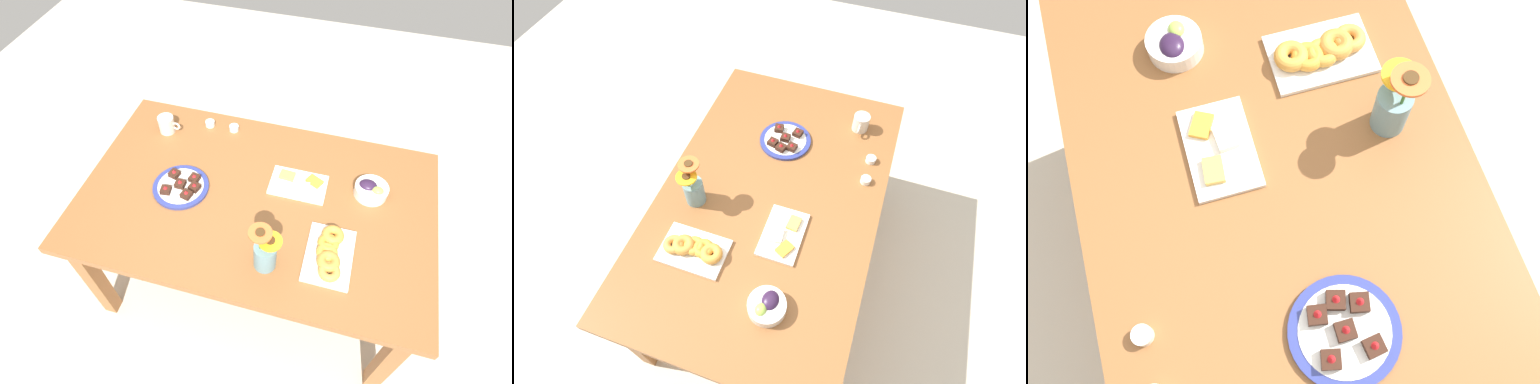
% 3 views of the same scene
% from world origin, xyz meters
% --- Properties ---
extents(ground_plane, '(6.00, 6.00, 0.00)m').
position_xyz_m(ground_plane, '(0.00, 0.00, 0.00)').
color(ground_plane, beige).
extents(dining_table, '(1.60, 1.00, 0.74)m').
position_xyz_m(dining_table, '(0.00, 0.00, 0.65)').
color(dining_table, brown).
rests_on(dining_table, ground_plane).
extents(grape_bowl, '(0.15, 0.15, 0.07)m').
position_xyz_m(grape_bowl, '(0.50, 0.16, 0.77)').
color(grape_bowl, white).
rests_on(grape_bowl, dining_table).
extents(cheese_platter, '(0.26, 0.17, 0.03)m').
position_xyz_m(cheese_platter, '(0.17, 0.12, 0.75)').
color(cheese_platter, white).
rests_on(cheese_platter, dining_table).
extents(croissant_platter, '(0.19, 0.29, 0.05)m').
position_xyz_m(croissant_platter, '(0.37, -0.21, 0.76)').
color(croissant_platter, white).
rests_on(croissant_platter, dining_table).
extents(jam_cup_berry, '(0.05, 0.05, 0.03)m').
position_xyz_m(jam_cup_berry, '(-0.23, 0.40, 0.76)').
color(jam_cup_berry, white).
rests_on(jam_cup_berry, dining_table).
extents(dessert_plate, '(0.26, 0.26, 0.05)m').
position_xyz_m(dessert_plate, '(-0.35, -0.04, 0.75)').
color(dessert_plate, navy).
rests_on(dessert_plate, dining_table).
extents(flower_vase, '(0.13, 0.10, 0.24)m').
position_xyz_m(flower_vase, '(0.12, -0.32, 0.82)').
color(flower_vase, '#6B939E').
rests_on(flower_vase, dining_table).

